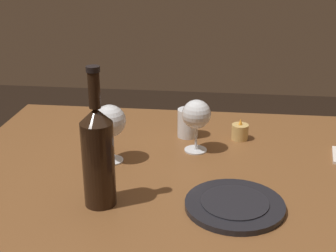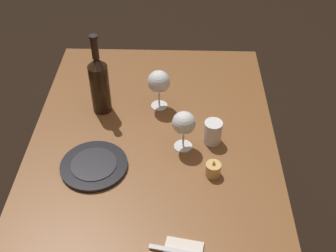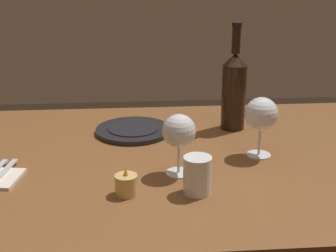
{
  "view_description": "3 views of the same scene",
  "coord_description": "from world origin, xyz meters",
  "px_view_note": "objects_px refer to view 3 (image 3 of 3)",
  "views": [
    {
      "loc": [
        0.07,
        -1.15,
        1.32
      ],
      "look_at": [
        -0.07,
        -0.01,
        0.86
      ],
      "focal_mm": 50.5,
      "sensor_mm": 36.0,
      "label": 1
    },
    {
      "loc": [
        1.09,
        0.09,
        1.82
      ],
      "look_at": [
        -0.01,
        0.06,
        0.83
      ],
      "focal_mm": 45.54,
      "sensor_mm": 36.0,
      "label": 2
    },
    {
      "loc": [
        0.11,
        1.19,
        1.25
      ],
      "look_at": [
        0.02,
        0.06,
        0.85
      ],
      "focal_mm": 51.1,
      "sensor_mm": 36.0,
      "label": 3
    }
  ],
  "objects_px": {
    "wine_glass_left": "(261,115)",
    "dinner_plate": "(133,130)",
    "fork_outer": "(1,174)",
    "water_tumbler": "(197,177)",
    "votive_candle": "(126,185)",
    "wine_glass_right": "(179,132)",
    "wine_bottle": "(234,89)"
  },
  "relations": [
    {
      "from": "water_tumbler",
      "to": "dinner_plate",
      "type": "height_order",
      "value": "water_tumbler"
    },
    {
      "from": "wine_glass_left",
      "to": "water_tumbler",
      "type": "bearing_deg",
      "value": 45.69
    },
    {
      "from": "dinner_plate",
      "to": "fork_outer",
      "type": "bearing_deg",
      "value": 42.35
    },
    {
      "from": "votive_candle",
      "to": "dinner_plate",
      "type": "xyz_separation_m",
      "value": [
        -0.02,
        -0.4,
        -0.02
      ]
    },
    {
      "from": "wine_glass_left",
      "to": "dinner_plate",
      "type": "relative_size",
      "value": 0.71
    },
    {
      "from": "wine_glass_right",
      "to": "dinner_plate",
      "type": "distance_m",
      "value": 0.34
    },
    {
      "from": "votive_candle",
      "to": "dinner_plate",
      "type": "relative_size",
      "value": 0.29
    },
    {
      "from": "votive_candle",
      "to": "fork_outer",
      "type": "bearing_deg",
      "value": -19.55
    },
    {
      "from": "wine_glass_right",
      "to": "fork_outer",
      "type": "distance_m",
      "value": 0.45
    },
    {
      "from": "wine_glass_left",
      "to": "fork_outer",
      "type": "bearing_deg",
      "value": 7.61
    },
    {
      "from": "fork_outer",
      "to": "dinner_plate",
      "type": "bearing_deg",
      "value": -137.65
    },
    {
      "from": "wine_glass_right",
      "to": "wine_glass_left",
      "type": "bearing_deg",
      "value": -157.06
    },
    {
      "from": "water_tumbler",
      "to": "wine_bottle",
      "type": "bearing_deg",
      "value": -111.88
    },
    {
      "from": "wine_bottle",
      "to": "fork_outer",
      "type": "height_order",
      "value": "wine_bottle"
    },
    {
      "from": "fork_outer",
      "to": "wine_glass_right",
      "type": "bearing_deg",
      "value": 178.98
    },
    {
      "from": "wine_glass_left",
      "to": "water_tumbler",
      "type": "height_order",
      "value": "wine_glass_left"
    },
    {
      "from": "votive_candle",
      "to": "dinner_plate",
      "type": "bearing_deg",
      "value": -92.94
    },
    {
      "from": "wine_glass_left",
      "to": "dinner_plate",
      "type": "bearing_deg",
      "value": -31.63
    },
    {
      "from": "dinner_plate",
      "to": "wine_glass_right",
      "type": "bearing_deg",
      "value": 109.9
    },
    {
      "from": "water_tumbler",
      "to": "fork_outer",
      "type": "xyz_separation_m",
      "value": [
        0.47,
        -0.11,
        -0.03
      ]
    },
    {
      "from": "wine_bottle",
      "to": "votive_candle",
      "type": "bearing_deg",
      "value": 51.67
    },
    {
      "from": "wine_glass_left",
      "to": "fork_outer",
      "type": "height_order",
      "value": "wine_glass_left"
    },
    {
      "from": "votive_candle",
      "to": "wine_glass_right",
      "type": "bearing_deg",
      "value": -142.54
    },
    {
      "from": "wine_bottle",
      "to": "votive_candle",
      "type": "xyz_separation_m",
      "value": [
        0.33,
        0.42,
        -0.1
      ]
    },
    {
      "from": "water_tumbler",
      "to": "votive_candle",
      "type": "distance_m",
      "value": 0.16
    },
    {
      "from": "wine_glass_right",
      "to": "water_tumbler",
      "type": "bearing_deg",
      "value": 106.03
    },
    {
      "from": "wine_glass_left",
      "to": "votive_candle",
      "type": "xyz_separation_m",
      "value": [
        0.36,
        0.2,
        -0.09
      ]
    },
    {
      "from": "wine_glass_right",
      "to": "dinner_plate",
      "type": "xyz_separation_m",
      "value": [
        0.11,
        -0.3,
        -0.1
      ]
    },
    {
      "from": "wine_bottle",
      "to": "wine_glass_right",
      "type": "bearing_deg",
      "value": 57.82
    },
    {
      "from": "wine_glass_right",
      "to": "water_tumbler",
      "type": "xyz_separation_m",
      "value": [
        -0.03,
        0.11,
        -0.07
      ]
    },
    {
      "from": "votive_candle",
      "to": "fork_outer",
      "type": "xyz_separation_m",
      "value": [
        0.3,
        -0.11,
        -0.01
      ]
    },
    {
      "from": "wine_glass_right",
      "to": "votive_candle",
      "type": "relative_size",
      "value": 2.32
    }
  ]
}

